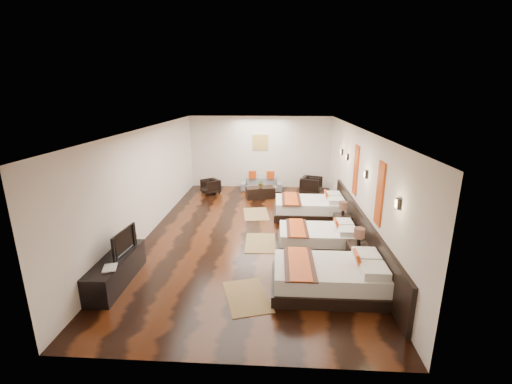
# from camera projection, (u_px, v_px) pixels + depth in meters

# --- Properties ---
(floor) EXTENTS (5.50, 9.50, 0.01)m
(floor) POSITION_uv_depth(u_px,v_px,m) (252.00, 232.00, 9.38)
(floor) COLOR black
(floor) RESTS_ON ground
(ceiling) EXTENTS (5.50, 9.50, 0.01)m
(ceiling) POSITION_uv_depth(u_px,v_px,m) (251.00, 128.00, 8.60)
(ceiling) COLOR white
(ceiling) RESTS_ON floor
(back_wall) EXTENTS (5.50, 0.01, 2.80)m
(back_wall) POSITION_uv_depth(u_px,v_px,m) (260.00, 152.00, 13.54)
(back_wall) COLOR silver
(back_wall) RESTS_ON floor
(left_wall) EXTENTS (0.01, 9.50, 2.80)m
(left_wall) POSITION_uv_depth(u_px,v_px,m) (149.00, 181.00, 9.14)
(left_wall) COLOR silver
(left_wall) RESTS_ON floor
(right_wall) EXTENTS (0.01, 9.50, 2.80)m
(right_wall) POSITION_uv_depth(u_px,v_px,m) (358.00, 184.00, 8.83)
(right_wall) COLOR silver
(right_wall) RESTS_ON floor
(headboard_panel) EXTENTS (0.08, 6.60, 0.90)m
(headboard_panel) POSITION_uv_depth(u_px,v_px,m) (361.00, 230.00, 8.33)
(headboard_panel) COLOR black
(headboard_panel) RESTS_ON floor
(bed_near) EXTENTS (2.17, 1.36, 0.83)m
(bed_near) POSITION_uv_depth(u_px,v_px,m) (330.00, 277.00, 6.55)
(bed_near) COLOR black
(bed_near) RESTS_ON floor
(bed_mid) EXTENTS (1.92, 1.21, 0.73)m
(bed_mid) POSITION_uv_depth(u_px,v_px,m) (318.00, 237.00, 8.42)
(bed_mid) COLOR black
(bed_mid) RESTS_ON floor
(bed_far) EXTENTS (2.15, 1.35, 0.82)m
(bed_far) POSITION_uv_depth(u_px,v_px,m) (310.00, 207.00, 10.53)
(bed_far) COLOR black
(bed_far) RESTS_ON floor
(nightstand_a) EXTENTS (0.44, 0.44, 0.87)m
(nightstand_a) POSITION_uv_depth(u_px,v_px,m) (358.00, 252.00, 7.51)
(nightstand_a) COLOR black
(nightstand_a) RESTS_ON floor
(nightstand_b) EXTENTS (0.44, 0.44, 0.87)m
(nightstand_b) POSITION_uv_depth(u_px,v_px,m) (342.00, 222.00, 9.31)
(nightstand_b) COLOR black
(nightstand_b) RESTS_ON floor
(jute_mat_near) EXTENTS (1.06, 1.37, 0.01)m
(jute_mat_near) POSITION_uv_depth(u_px,v_px,m) (247.00, 296.00, 6.41)
(jute_mat_near) COLOR olive
(jute_mat_near) RESTS_ON floor
(jute_mat_mid) EXTENTS (0.79, 1.22, 0.01)m
(jute_mat_mid) POSITION_uv_depth(u_px,v_px,m) (260.00, 243.00, 8.70)
(jute_mat_mid) COLOR olive
(jute_mat_mid) RESTS_ON floor
(jute_mat_far) EXTENTS (0.90, 1.29, 0.01)m
(jute_mat_far) POSITION_uv_depth(u_px,v_px,m) (256.00, 214.00, 10.77)
(jute_mat_far) COLOR olive
(jute_mat_far) RESTS_ON floor
(tv_console) EXTENTS (0.50, 1.80, 0.55)m
(tv_console) POSITION_uv_depth(u_px,v_px,m) (116.00, 270.00, 6.82)
(tv_console) COLOR black
(tv_console) RESTS_ON floor
(tv) EXTENTS (0.19, 0.88, 0.51)m
(tv) POSITION_uv_depth(u_px,v_px,m) (120.00, 242.00, 6.86)
(tv) COLOR black
(tv) RESTS_ON tv_console
(book) EXTENTS (0.33, 0.38, 0.03)m
(book) POSITION_uv_depth(u_px,v_px,m) (103.00, 269.00, 6.28)
(book) COLOR black
(book) RESTS_ON tv_console
(figurine) EXTENTS (0.42, 0.42, 0.36)m
(figurine) POSITION_uv_depth(u_px,v_px,m) (128.00, 235.00, 7.35)
(figurine) COLOR brown
(figurine) RESTS_ON tv_console
(sofa) EXTENTS (1.59, 0.66, 0.46)m
(sofa) POSITION_uv_depth(u_px,v_px,m) (261.00, 184.00, 13.38)
(sofa) COLOR slate
(sofa) RESTS_ON floor
(armchair_left) EXTENTS (0.83, 0.83, 0.55)m
(armchair_left) POSITION_uv_depth(u_px,v_px,m) (210.00, 186.00, 12.92)
(armchair_left) COLOR black
(armchair_left) RESTS_ON floor
(armchair_right) EXTENTS (0.92, 0.91, 0.66)m
(armchair_right) POSITION_uv_depth(u_px,v_px,m) (311.00, 185.00, 12.83)
(armchair_right) COLOR black
(armchair_right) RESTS_ON floor
(coffee_table) EXTENTS (1.09, 0.74, 0.40)m
(coffee_table) POSITION_uv_depth(u_px,v_px,m) (260.00, 193.00, 12.38)
(coffee_table) COLOR black
(coffee_table) RESTS_ON floor
(table_plant) EXTENTS (0.29, 0.26, 0.29)m
(table_plant) POSITION_uv_depth(u_px,v_px,m) (261.00, 184.00, 12.22)
(table_plant) COLOR #2F5C1E
(table_plant) RESTS_ON coffee_table
(orange_panel_a) EXTENTS (0.04, 0.40, 1.30)m
(orange_panel_a) POSITION_uv_depth(u_px,v_px,m) (380.00, 194.00, 6.92)
(orange_panel_a) COLOR #D86014
(orange_panel_a) RESTS_ON right_wall
(orange_panel_b) EXTENTS (0.04, 0.40, 1.30)m
(orange_panel_b) POSITION_uv_depth(u_px,v_px,m) (356.00, 170.00, 9.03)
(orange_panel_b) COLOR #D86014
(orange_panel_b) RESTS_ON right_wall
(sconce_near) EXTENTS (0.07, 0.12, 0.18)m
(sconce_near) POSITION_uv_depth(u_px,v_px,m) (398.00, 204.00, 5.83)
(sconce_near) COLOR black
(sconce_near) RESTS_ON right_wall
(sconce_mid) EXTENTS (0.07, 0.12, 0.18)m
(sconce_mid) POSITION_uv_depth(u_px,v_px,m) (366.00, 174.00, 7.94)
(sconce_mid) COLOR black
(sconce_mid) RESTS_ON right_wall
(sconce_far) EXTENTS (0.07, 0.12, 0.18)m
(sconce_far) POSITION_uv_depth(u_px,v_px,m) (347.00, 157.00, 10.05)
(sconce_far) COLOR black
(sconce_far) RESTS_ON right_wall
(sconce_lounge) EXTENTS (0.07, 0.12, 0.18)m
(sconce_lounge) POSITION_uv_depth(u_px,v_px,m) (342.00, 152.00, 10.91)
(sconce_lounge) COLOR black
(sconce_lounge) RESTS_ON right_wall
(gold_artwork) EXTENTS (0.60, 0.04, 0.60)m
(gold_artwork) POSITION_uv_depth(u_px,v_px,m) (260.00, 142.00, 13.41)
(gold_artwork) COLOR #AD873F
(gold_artwork) RESTS_ON back_wall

